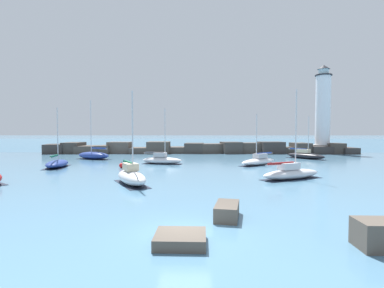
# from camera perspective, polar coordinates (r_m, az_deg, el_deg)

# --- Properties ---
(ground_plane) EXTENTS (600.00, 600.00, 0.00)m
(ground_plane) POSITION_cam_1_polar(r_m,az_deg,el_deg) (14.53, -1.40, -16.67)
(ground_plane) COLOR teal
(open_sea_beyond) EXTENTS (400.00, 116.00, 0.01)m
(open_sea_beyond) POSITION_cam_1_polar(r_m,az_deg,el_deg) (123.90, 0.34, 0.32)
(open_sea_beyond) COLOR teal
(open_sea_beyond) RESTS_ON ground
(breakwater_jetty) EXTENTS (65.75, 6.65, 2.46)m
(breakwater_jetty) POSITION_cam_1_polar(r_m,az_deg,el_deg) (63.73, 0.67, -0.86)
(breakwater_jetty) COLOR #383330
(breakwater_jetty) RESTS_ON ground
(lighthouse) EXTENTS (4.04, 4.04, 18.68)m
(lighthouse) POSITION_cam_1_polar(r_m,az_deg,el_deg) (69.63, 23.65, 5.28)
(lighthouse) COLOR gray
(lighthouse) RESTS_ON ground
(foreground_rocks) EXTENTS (11.50, 6.27, 1.16)m
(foreground_rocks) POSITION_cam_1_polar(r_m,az_deg,el_deg) (14.60, 20.49, -14.81)
(foreground_rocks) COLOR brown
(foreground_rocks) RESTS_ON ground
(sailboat_moored_0) EXTENTS (6.20, 3.20, 8.00)m
(sailboat_moored_0) POSITION_cam_1_polar(r_m,az_deg,el_deg) (43.43, -5.75, -3.00)
(sailboat_moored_0) COLOR silver
(sailboat_moored_0) RESTS_ON ground
(sailboat_moored_1) EXTENTS (6.54, 6.21, 7.14)m
(sailboat_moored_1) POSITION_cam_1_polar(r_m,az_deg,el_deg) (42.92, 12.60, -3.16)
(sailboat_moored_1) COLOR white
(sailboat_moored_1) RESTS_ON ground
(sailboat_moored_2) EXTENTS (7.06, 4.87, 8.86)m
(sailboat_moored_2) POSITION_cam_1_polar(r_m,az_deg,el_deg) (31.35, 18.34, -5.26)
(sailboat_moored_2) COLOR silver
(sailboat_moored_2) RESTS_ON ground
(sailboat_moored_3) EXTENTS (3.27, 6.37, 7.83)m
(sailboat_moored_3) POSITION_cam_1_polar(r_m,az_deg,el_deg) (42.98, -24.30, -3.41)
(sailboat_moored_3) COLOR navy
(sailboat_moored_3) RESTS_ON ground
(sailboat_moored_4) EXTENTS (4.42, 6.06, 8.26)m
(sailboat_moored_4) POSITION_cam_1_polar(r_m,az_deg,el_deg) (27.41, -11.47, -6.05)
(sailboat_moored_4) COLOR white
(sailboat_moored_4) RESTS_ON ground
(sailboat_moored_5) EXTENTS (6.66, 4.72, 9.89)m
(sailboat_moored_5) POSITION_cam_1_polar(r_m,az_deg,el_deg) (53.04, -18.27, -2.06)
(sailboat_moored_5) COLOR navy
(sailboat_moored_5) RESTS_ON ground
(sailboat_moored_7) EXTENTS (5.60, 6.92, 7.24)m
(sailboat_moored_7) POSITION_cam_1_polar(r_m,az_deg,el_deg) (54.92, 20.74, -2.01)
(sailboat_moored_7) COLOR black
(sailboat_moored_7) RESTS_ON ground
(mooring_buoy_orange_near) EXTENTS (0.65, 0.65, 0.85)m
(mooring_buoy_orange_near) POSITION_cam_1_polar(r_m,az_deg,el_deg) (39.51, -13.25, -4.01)
(mooring_buoy_orange_near) COLOR red
(mooring_buoy_orange_near) RESTS_ON ground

